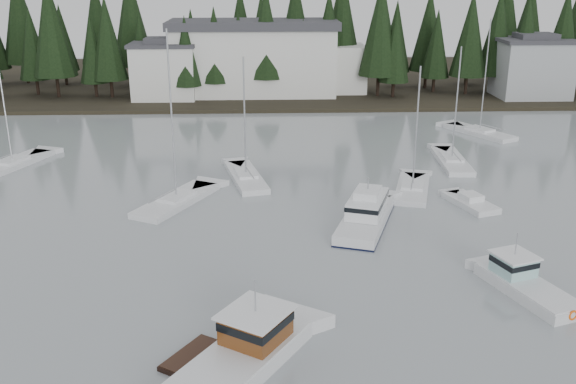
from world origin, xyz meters
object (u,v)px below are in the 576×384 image
Objects in this scene: lobster_boat_brown at (238,359)px; sailboat_9 at (451,162)px; house_west at (165,70)px; sailboat_5 at (246,179)px; house_east_a at (532,67)px; lobster_boat_teal at (524,285)px; harbor_inn at (267,58)px; sailboat_8 at (13,165)px; runabout_1 at (470,204)px; sailboat_6 at (479,134)px; sailboat_4 at (412,191)px; sailboat_3 at (177,202)px; cabin_cruiser_center at (366,216)px.

sailboat_9 reaches higher than lobster_boat_brown.
sailboat_5 is (12.62, -37.97, -4.59)m from house_west.
sailboat_5 reaches higher than house_east_a.
harbor_inn is at bearing -6.24° from lobster_boat_teal.
house_west is at bearing 2.59° from sailboat_8.
sailboat_8 reaches higher than runabout_1.
sailboat_6 reaches higher than house_west.
sailboat_8 is (-37.91, 9.18, 0.01)m from sailboat_4.
sailboat_3 reaches higher than runabout_1.
harbor_inn reaches higher than sailboat_5.
sailboat_3 is at bearing 47.10° from lobster_boat_brown.
sailboat_9 reaches higher than house_east_a.
sailboat_5 is (5.63, 6.17, -0.02)m from sailboat_3.
sailboat_6 is 2.44× the size of runabout_1.
lobster_boat_teal is at bearing -155.23° from sailboat_5.
cabin_cruiser_center is 32.93m from sailboat_6.
runabout_1 is at bearing -116.94° from house_east_a.
cabin_cruiser_center is 19.45m from sailboat_9.
sailboat_9 is at bearing -63.69° from harbor_inn.
harbor_inn is at bearing 26.88° from cabin_cruiser_center.
house_west is at bearing 43.88° from lobster_boat_brown.
sailboat_3 is 39.84m from sailboat_6.
sailboat_3 is 8.35m from sailboat_5.
house_east_a is 63.98m from sailboat_3.
sailboat_9 is (33.21, -33.40, -4.59)m from house_west.
sailboat_6 is at bearing -28.51° from house_west.
sailboat_5 is 0.87× the size of sailboat_8.
sailboat_3 is 1.25× the size of sailboat_5.
harbor_inn is 2.97× the size of lobster_boat_brown.
harbor_inn is at bearing 31.39° from lobster_boat_brown.
house_west is 0.32× the size of harbor_inn.
sailboat_6 is at bearing -45.18° from harbor_inn.
lobster_boat_teal is 49.15m from sailboat_8.
house_east_a is 78.59m from lobster_boat_brown.
house_east_a is at bearing -41.32° from lobster_boat_teal.
lobster_boat_brown is at bearing 168.00° from sailboat_5.
sailboat_5 is (-0.28, 29.87, -0.49)m from lobster_boat_brown.
house_east_a is at bearing -1.06° from house_west.
sailboat_4 is (12.27, -45.28, -5.71)m from harbor_inn.
cabin_cruiser_center is 36.62m from sailboat_8.
sailboat_3 reaches higher than harbor_inn.
harbor_inn is 47.26m from sailboat_4.
sailboat_4 is at bearing -56.49° from sailboat_3.
harbor_inn is 3.93× the size of lobster_boat_teal.
harbor_inn is 2.88× the size of cabin_cruiser_center.
house_east_a is 39.21m from harbor_inn.
lobster_boat_teal is 27.43m from sailboat_9.
runabout_1 is at bearing -24.71° from lobster_boat_teal.
sailboat_8 reaches higher than sailboat_5.
sailboat_3 reaches higher than lobster_boat_teal.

